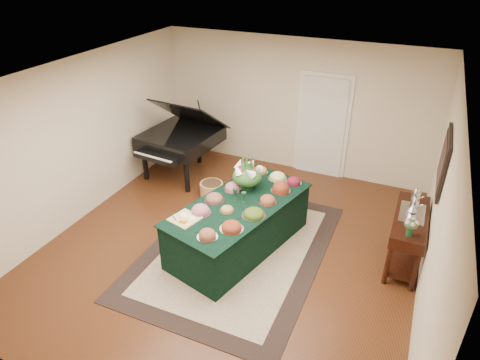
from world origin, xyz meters
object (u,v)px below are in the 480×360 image
at_px(buffet_table, 239,225).
at_px(floral_centerpiece, 247,173).
at_px(mahogany_sideboard, 409,227).
at_px(grand_piano, 181,138).

height_order(buffet_table, floral_centerpiece, floral_centerpiece).
xyz_separation_m(buffet_table, mahogany_sideboard, (2.40, 0.62, 0.25)).
relative_size(buffet_table, floral_centerpiece, 5.36).
xyz_separation_m(buffet_table, grand_piano, (-2.05, 1.74, 0.40)).
relative_size(floral_centerpiece, grand_piano, 0.29).
distance_m(floral_centerpiece, grand_piano, 2.39).
height_order(buffet_table, grand_piano, grand_piano).
relative_size(buffet_table, mahogany_sideboard, 1.98).
relative_size(grand_piano, mahogany_sideboard, 1.30).
distance_m(buffet_table, mahogany_sideboard, 2.49).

